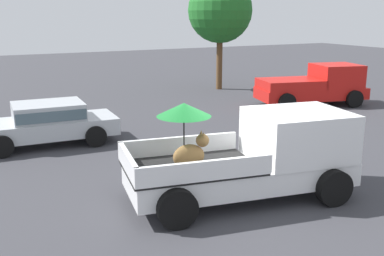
% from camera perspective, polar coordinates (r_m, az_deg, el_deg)
% --- Properties ---
extents(ground_plane, '(80.00, 80.00, 0.00)m').
position_cam_1_polar(ground_plane, '(10.43, 6.01, -8.67)').
color(ground_plane, '#38383D').
extents(pickup_truck_main, '(5.29, 2.94, 2.25)m').
position_cam_1_polar(pickup_truck_main, '(10.27, 8.38, -3.38)').
color(pickup_truck_main, black).
rests_on(pickup_truck_main, ground).
extents(pickup_truck_red, '(5.09, 3.06, 1.80)m').
position_cam_1_polar(pickup_truck_red, '(21.20, 15.21, 5.15)').
color(pickup_truck_red, black).
rests_on(pickup_truck_red, ground).
extents(parked_sedan_near, '(4.39, 2.16, 1.33)m').
position_cam_1_polar(parked_sedan_near, '(14.94, -17.69, 0.79)').
color(parked_sedan_near, black).
rests_on(parked_sedan_near, ground).
extents(tree_by_lot, '(3.38, 3.38, 5.85)m').
position_cam_1_polar(tree_by_lot, '(24.66, 3.54, 14.43)').
color(tree_by_lot, brown).
rests_on(tree_by_lot, ground).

